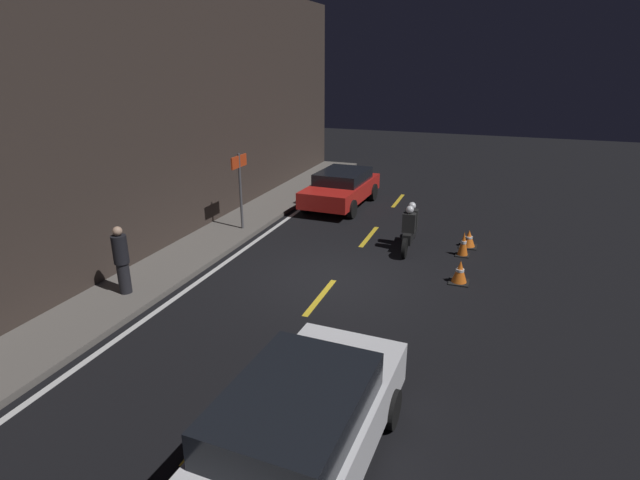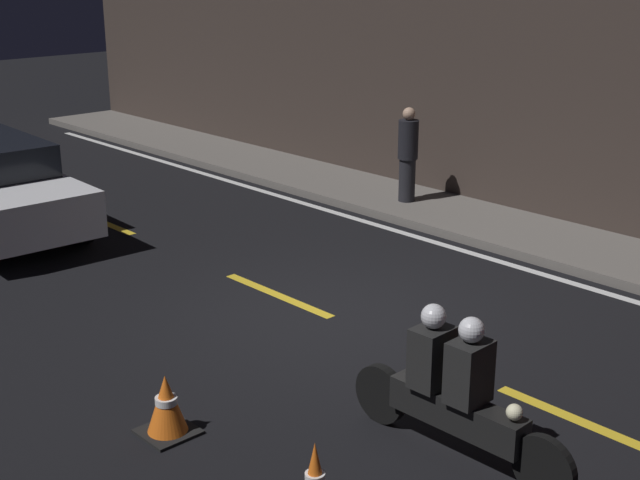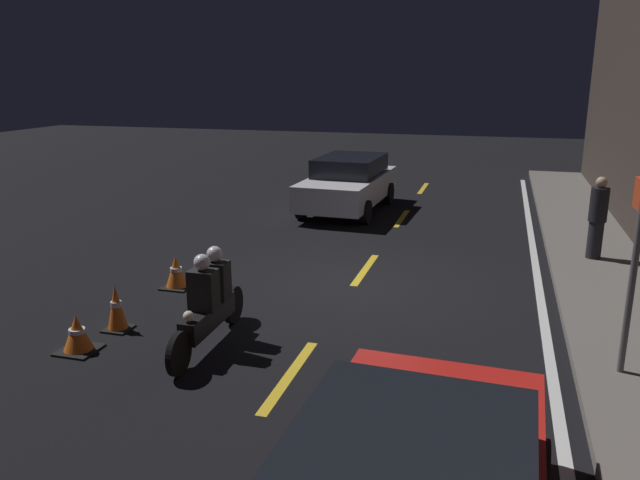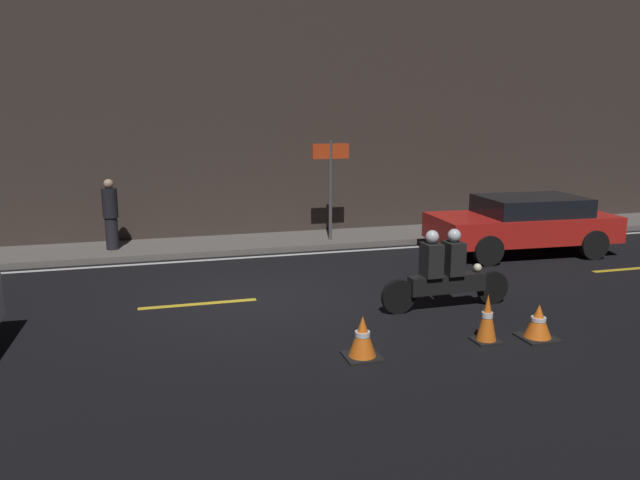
# 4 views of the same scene
# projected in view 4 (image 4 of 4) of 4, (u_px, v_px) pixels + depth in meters

# --- Properties ---
(ground_plane) EXTENTS (56.00, 56.00, 0.00)m
(ground_plane) POSITION_uv_depth(u_px,v_px,m) (256.00, 299.00, 10.94)
(ground_plane) COLOR black
(raised_curb) EXTENTS (28.00, 1.79, 0.14)m
(raised_curb) POSITION_uv_depth(u_px,v_px,m) (225.00, 245.00, 14.98)
(raised_curb) COLOR #605B56
(raised_curb) RESTS_ON ground
(building_front) EXTENTS (28.00, 0.30, 7.69)m
(building_front) POSITION_uv_depth(u_px,v_px,m) (215.00, 85.00, 15.18)
(building_front) COLOR #382D28
(building_front) RESTS_ON ground
(lane_dash_c) EXTENTS (2.00, 0.14, 0.01)m
(lane_dash_c) POSITION_uv_depth(u_px,v_px,m) (198.00, 304.00, 10.68)
(lane_dash_c) COLOR gold
(lane_dash_c) RESTS_ON ground
(lane_dash_d) EXTENTS (2.00, 0.14, 0.01)m
(lane_dash_d) POSITION_uv_depth(u_px,v_px,m) (438.00, 284.00, 11.86)
(lane_dash_d) COLOR gold
(lane_dash_d) RESTS_ON ground
(lane_dash_e) EXTENTS (2.00, 0.14, 0.01)m
(lane_dash_e) POSITION_uv_depth(u_px,v_px,m) (634.00, 269.00, 13.04)
(lane_dash_e) COLOR gold
(lane_dash_e) RESTS_ON ground
(lane_solid_kerb) EXTENTS (25.20, 0.14, 0.01)m
(lane_solid_kerb) POSITION_uv_depth(u_px,v_px,m) (232.00, 258.00, 13.91)
(lane_solid_kerb) COLOR silver
(lane_solid_kerb) RESTS_ON ground
(taxi_red) EXTENTS (4.21, 2.09, 1.32)m
(taxi_red) POSITION_uv_depth(u_px,v_px,m) (524.00, 222.00, 14.29)
(taxi_red) COLOR red
(taxi_red) RESTS_ON ground
(motorcycle) EXTENTS (2.32, 0.38, 1.35)m
(motorcycle) POSITION_uv_depth(u_px,v_px,m) (444.00, 272.00, 10.31)
(motorcycle) COLOR black
(motorcycle) RESTS_ON ground
(traffic_cone_near) EXTENTS (0.48, 0.48, 0.59)m
(traffic_cone_near) POSITION_uv_depth(u_px,v_px,m) (362.00, 337.00, 8.33)
(traffic_cone_near) COLOR black
(traffic_cone_near) RESTS_ON ground
(traffic_cone_mid) EXTENTS (0.37, 0.37, 0.71)m
(traffic_cone_mid) POSITION_uv_depth(u_px,v_px,m) (487.00, 319.00, 8.89)
(traffic_cone_mid) COLOR black
(traffic_cone_mid) RESTS_ON ground
(traffic_cone_far) EXTENTS (0.51, 0.51, 0.52)m
(traffic_cone_far) POSITION_uv_depth(u_px,v_px,m) (538.00, 322.00, 9.03)
(traffic_cone_far) COLOR black
(traffic_cone_far) RESTS_ON ground
(pedestrian) EXTENTS (0.34, 0.34, 1.61)m
(pedestrian) POSITION_uv_depth(u_px,v_px,m) (111.00, 214.00, 14.05)
(pedestrian) COLOR black
(pedestrian) RESTS_ON raised_curb
(shop_sign) EXTENTS (0.90, 0.08, 2.40)m
(shop_sign) POSITION_uv_depth(u_px,v_px,m) (331.00, 171.00, 14.93)
(shop_sign) COLOR #4C4C51
(shop_sign) RESTS_ON raised_curb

